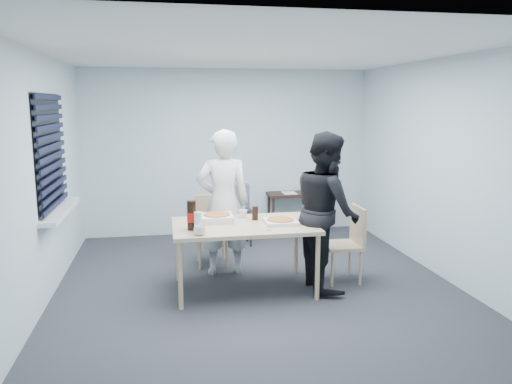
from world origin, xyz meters
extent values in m
plane|color=#2C2C31|center=(0.00, 0.00, 0.00)|extent=(5.00, 5.00, 0.00)
plane|color=white|center=(0.00, 0.00, 2.60)|extent=(5.00, 5.00, 0.00)
plane|color=silver|center=(0.00, 2.50, 1.30)|extent=(4.50, 0.00, 4.50)
plane|color=silver|center=(0.00, -2.50, 1.30)|extent=(4.50, 0.00, 4.50)
plane|color=silver|center=(-2.25, 0.00, 1.30)|extent=(0.00, 5.00, 5.00)
plane|color=silver|center=(2.25, 0.00, 1.30)|extent=(0.00, 5.00, 5.00)
plane|color=black|center=(-2.23, 0.40, 1.55)|extent=(0.00, 1.30, 1.30)
cube|color=black|center=(-2.21, 0.40, 1.55)|extent=(0.04, 1.30, 1.25)
cube|color=silver|center=(-2.16, 0.40, 0.89)|extent=(0.18, 1.42, 0.05)
cube|color=tan|center=(-0.16, -0.08, 0.74)|extent=(1.56, 0.99, 0.04)
cylinder|color=tan|center=(-0.88, -0.51, 0.36)|extent=(0.05, 0.05, 0.72)
cylinder|color=tan|center=(-0.88, 0.35, 0.36)|extent=(0.05, 0.05, 0.72)
cylinder|color=tan|center=(0.56, -0.51, 0.36)|extent=(0.05, 0.05, 0.72)
cylinder|color=tan|center=(0.56, 0.35, 0.36)|extent=(0.05, 0.05, 0.72)
cube|color=tan|center=(-0.43, 0.87, 0.43)|extent=(0.42, 0.42, 0.04)
cube|color=tan|center=(-0.43, 1.06, 0.67)|extent=(0.42, 0.04, 0.44)
cylinder|color=tan|center=(-0.60, 0.70, 0.21)|extent=(0.03, 0.03, 0.41)
cylinder|color=tan|center=(-0.60, 1.04, 0.21)|extent=(0.03, 0.03, 0.41)
cylinder|color=tan|center=(-0.26, 0.70, 0.21)|extent=(0.03, 0.03, 0.41)
cylinder|color=tan|center=(-0.26, 1.04, 0.21)|extent=(0.03, 0.03, 0.41)
cube|color=tan|center=(1.01, -0.01, 0.43)|extent=(0.42, 0.42, 0.04)
cube|color=tan|center=(1.20, -0.01, 0.67)|extent=(0.04, 0.42, 0.44)
cylinder|color=tan|center=(0.84, -0.18, 0.21)|extent=(0.03, 0.03, 0.41)
cylinder|color=tan|center=(0.84, 0.16, 0.21)|extent=(0.03, 0.03, 0.41)
cylinder|color=tan|center=(1.18, -0.18, 0.21)|extent=(0.03, 0.03, 0.41)
cylinder|color=tan|center=(1.18, 0.16, 0.21)|extent=(0.03, 0.03, 0.41)
imported|color=silver|center=(-0.32, 0.51, 0.89)|extent=(0.65, 0.42, 1.77)
imported|color=black|center=(0.76, -0.15, 0.89)|extent=(0.47, 0.86, 1.77)
cube|color=#321C16|center=(1.10, 2.28, 0.63)|extent=(0.98, 0.43, 0.04)
cylinder|color=#321C16|center=(0.65, 2.10, 0.30)|extent=(0.04, 0.04, 0.61)
cylinder|color=#321C16|center=(0.65, 2.46, 0.30)|extent=(0.04, 0.04, 0.61)
cylinder|color=#321C16|center=(1.55, 2.10, 0.30)|extent=(0.04, 0.04, 0.61)
cylinder|color=#321C16|center=(1.55, 2.46, 0.30)|extent=(0.04, 0.04, 0.61)
cube|color=black|center=(0.06, 1.73, 0.50)|extent=(0.37, 0.37, 0.04)
cylinder|color=black|center=(-0.09, 1.59, 0.24)|extent=(0.04, 0.04, 0.47)
cylinder|color=black|center=(-0.09, 1.88, 0.24)|extent=(0.04, 0.04, 0.47)
cylinder|color=black|center=(0.20, 1.59, 0.24)|extent=(0.04, 0.04, 0.47)
cylinder|color=black|center=(0.20, 1.88, 0.24)|extent=(0.04, 0.04, 0.47)
cube|color=slate|center=(0.06, 1.73, 0.71)|extent=(0.28, 0.15, 0.39)
cube|color=slate|center=(0.06, 1.63, 0.67)|extent=(0.21, 0.06, 0.19)
cube|color=silver|center=(-0.44, 0.10, 0.78)|extent=(0.35, 0.35, 0.04)
cube|color=silver|center=(-0.44, 0.10, 0.81)|extent=(0.35, 0.35, 0.04)
cylinder|color=#CC7F38|center=(-0.44, 0.10, 0.84)|extent=(0.30, 0.30, 0.01)
cube|color=silver|center=(0.24, -0.12, 0.78)|extent=(0.35, 0.35, 0.04)
cylinder|color=#CC7F38|center=(0.24, -0.12, 0.80)|extent=(0.30, 0.30, 0.01)
imported|color=white|center=(-0.67, -0.46, 0.81)|extent=(0.17, 0.17, 0.10)
imported|color=white|center=(-0.12, 0.23, 0.80)|extent=(0.10, 0.10, 0.09)
cylinder|color=black|center=(0.00, 0.09, 0.84)|extent=(0.09, 0.09, 0.16)
cylinder|color=black|center=(-0.74, -0.23, 0.91)|extent=(0.09, 0.09, 0.31)
cylinder|color=red|center=(-0.74, -0.23, 0.89)|extent=(0.10, 0.10, 0.10)
cylinder|color=silver|center=(-0.68, -0.31, 0.86)|extent=(0.11, 0.11, 0.20)
torus|color=red|center=(0.05, -0.39, 0.76)|extent=(0.07, 0.07, 0.00)
cube|color=white|center=(0.95, 2.28, 0.65)|extent=(0.30, 0.35, 0.00)
cube|color=black|center=(1.32, 2.28, 0.68)|extent=(0.17, 0.13, 0.07)
camera|label=1|loc=(-1.00, -5.36, 2.07)|focal=35.00mm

